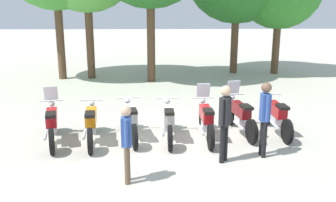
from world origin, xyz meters
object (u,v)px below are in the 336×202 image
motorcycle_2 (131,120)px  motorcycle_5 (240,115)px  person_1 (265,113)px  motorcycle_6 (276,115)px  motorcycle_1 (91,123)px  person_2 (127,139)px  motorcycle_0 (52,123)px  motorcycle_4 (206,119)px  motorcycle_3 (168,121)px  person_0 (225,117)px

motorcycle_2 → motorcycle_5: (2.99, 0.32, 0.01)m
person_1 → motorcycle_6: bearing=-119.4°
motorcycle_1 → person_1: person_1 is taller
person_2 → motorcycle_2: bearing=90.5°
motorcycle_5 → motorcycle_6: size_ratio=0.99×
motorcycle_1 → motorcycle_6: size_ratio=1.00×
motorcycle_1 → motorcycle_5: bearing=-88.8°
motorcycle_2 → motorcycle_0: bearing=86.8°
motorcycle_6 → person_2: bearing=123.3°
motorcycle_4 → motorcycle_6: 2.03m
motorcycle_6 → person_1: bearing=150.4°
motorcycle_1 → motorcycle_3: 2.00m
motorcycle_0 → motorcycle_6: (5.99, 0.57, -0.01)m
motorcycle_3 → motorcycle_5: 2.03m
motorcycle_0 → person_2: person_2 is taller
person_0 → person_1: 1.02m
motorcycle_2 → motorcycle_5: bearing=-94.6°
motorcycle_5 → person_1: 1.71m
person_0 → person_1: (0.98, 0.29, 0.00)m
motorcycle_3 → person_0: bearing=-142.2°
motorcycle_3 → person_1: size_ratio=1.23×
motorcycle_4 → person_0: 1.64m
motorcycle_2 → person_1: size_ratio=1.22×
motorcycle_3 → person_1: person_1 is taller
motorcycle_1 → motorcycle_5: 4.03m
motorcycle_0 → motorcycle_5: same height
motorcycle_0 → person_0: (4.22, -1.32, 0.54)m
motorcycle_2 → motorcycle_3: 1.01m
person_1 → motorcycle_5: bearing=-85.7°
person_1 → person_2: person_1 is taller
person_0 → motorcycle_1: bearing=12.5°
motorcycle_2 → motorcycle_4: motorcycle_4 is taller
motorcycle_0 → motorcycle_3: 3.01m
motorcycle_2 → motorcycle_4: size_ratio=0.99×
person_0 → motorcycle_0: bearing=17.7°
motorcycle_1 → motorcycle_2: (1.00, 0.25, 0.00)m
motorcycle_1 → motorcycle_5: (3.99, 0.57, 0.01)m
motorcycle_3 → person_2: bearing=158.9°
motorcycle_5 → person_0: size_ratio=1.22×
person_0 → person_1: size_ratio=1.00×
motorcycle_2 → motorcycle_3: (1.00, -0.09, 0.00)m
motorcycle_1 → motorcycle_2: same height
motorcycle_2 → motorcycle_6: 4.00m
motorcycle_6 → motorcycle_0: bearing=92.4°
motorcycle_3 → person_2: size_ratio=1.36×
motorcycle_1 → motorcycle_5: size_ratio=1.00×
motorcycle_5 → person_1: bearing=177.9°
motorcycle_3 → motorcycle_4: 1.00m
motorcycle_5 → person_0: 2.12m
motorcycle_0 → person_2: size_ratio=1.33×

